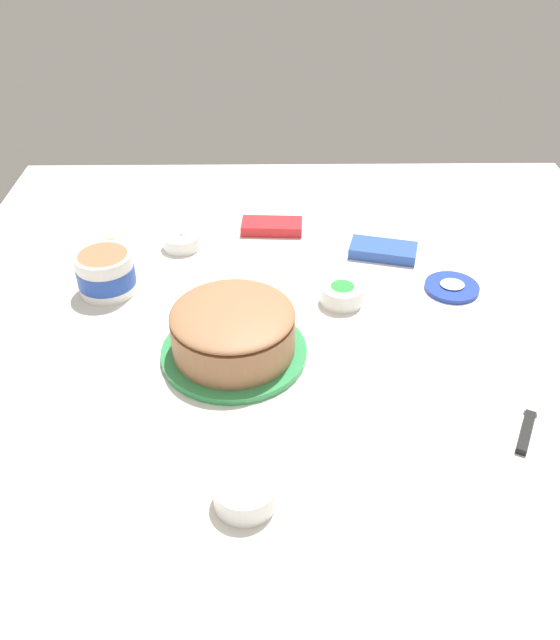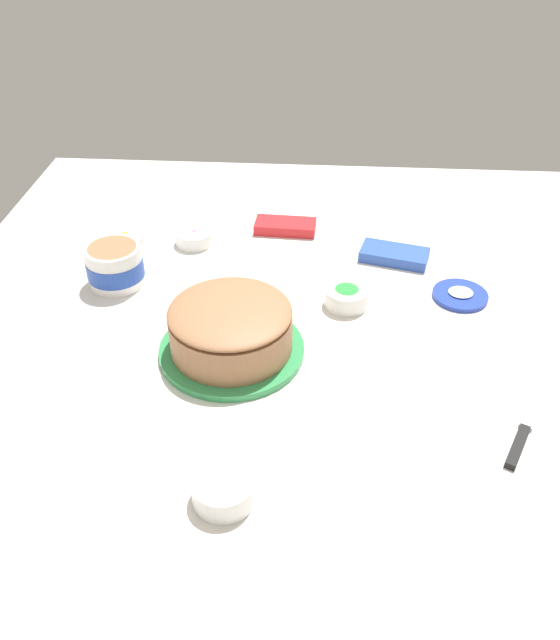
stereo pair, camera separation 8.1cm
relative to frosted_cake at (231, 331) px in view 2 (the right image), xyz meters
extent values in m
plane|color=silver|center=(0.13, 0.09, -0.05)|extent=(1.54, 1.54, 0.00)
cylinder|color=#339351|center=(0.00, 0.00, -0.04)|extent=(0.27, 0.27, 0.01)
cylinder|color=brown|center=(0.00, 0.00, -0.01)|extent=(0.21, 0.21, 0.06)
cylinder|color=#9E6B47|center=(0.00, 0.00, 0.00)|extent=(0.23, 0.23, 0.07)
ellipsoid|color=#9E6B47|center=(0.00, 0.00, 0.04)|extent=(0.23, 0.23, 0.03)
cylinder|color=white|center=(-0.28, 0.22, -0.01)|extent=(0.12, 0.12, 0.09)
cylinder|color=#2347B2|center=(-0.28, 0.22, -0.01)|extent=(0.12, 0.12, 0.04)
cylinder|color=#9E6B47|center=(-0.28, 0.22, 0.03)|extent=(0.10, 0.10, 0.01)
cylinder|color=#233DAD|center=(0.45, 0.21, -0.05)|extent=(0.11, 0.11, 0.01)
ellipsoid|color=white|center=(0.45, 0.21, -0.04)|extent=(0.05, 0.05, 0.01)
cube|color=silver|center=(0.53, -0.10, -0.05)|extent=(0.08, 0.14, 0.00)
cube|color=black|center=(0.48, -0.21, -0.05)|extent=(0.06, 0.09, 0.01)
cylinder|color=white|center=(0.03, -0.33, -0.03)|extent=(0.09, 0.09, 0.04)
cylinder|color=blue|center=(0.03, -0.33, -0.03)|extent=(0.08, 0.08, 0.01)
ellipsoid|color=blue|center=(0.03, -0.33, -0.02)|extent=(0.07, 0.07, 0.02)
cylinder|color=white|center=(0.22, 0.17, -0.03)|extent=(0.09, 0.09, 0.04)
cylinder|color=green|center=(0.22, 0.17, -0.02)|extent=(0.07, 0.07, 0.01)
ellipsoid|color=green|center=(0.22, 0.17, -0.02)|extent=(0.06, 0.06, 0.02)
cylinder|color=white|center=(-0.14, 0.40, -0.04)|extent=(0.09, 0.09, 0.03)
cylinder|color=pink|center=(-0.14, 0.40, -0.03)|extent=(0.07, 0.07, 0.01)
ellipsoid|color=pink|center=(-0.14, 0.40, -0.03)|extent=(0.06, 0.06, 0.02)
cylinder|color=white|center=(-0.30, 0.36, -0.03)|extent=(0.10, 0.10, 0.04)
cylinder|color=yellow|center=(-0.30, 0.36, -0.03)|extent=(0.08, 0.08, 0.01)
ellipsoid|color=yellow|center=(-0.30, 0.36, -0.02)|extent=(0.07, 0.07, 0.02)
cube|color=red|center=(0.07, 0.47, -0.04)|extent=(0.15, 0.08, 0.02)
cube|color=#2D51B2|center=(0.33, 0.35, -0.04)|extent=(0.16, 0.11, 0.02)
camera|label=1|loc=(0.07, -0.94, 0.74)|focal=36.94mm
camera|label=2|loc=(0.15, -0.94, 0.74)|focal=36.94mm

